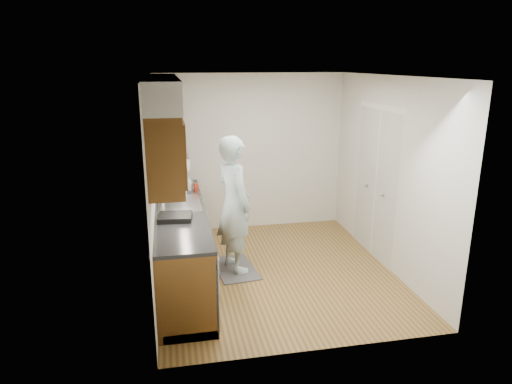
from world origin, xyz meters
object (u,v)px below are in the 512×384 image
(soap_bottle_a, at_px, (183,186))
(soap_bottle_b, at_px, (189,183))
(soap_bottle_c, at_px, (178,183))
(dish_rack, at_px, (175,217))
(steel_can, at_px, (191,187))
(person, at_px, (234,195))
(soda_can, at_px, (196,188))

(soap_bottle_a, distance_m, soap_bottle_b, 0.22)
(soap_bottle_c, bearing_deg, dish_rack, -93.04)
(soap_bottle_c, relative_size, steel_can, 1.54)
(person, bearing_deg, soap_bottle_b, 19.60)
(soap_bottle_b, height_order, soda_can, soap_bottle_b)
(soap_bottle_a, bearing_deg, steel_can, 59.68)
(steel_can, bearing_deg, dish_rack, -101.77)
(person, bearing_deg, steel_can, 18.34)
(person, distance_m, soap_bottle_b, 0.85)
(soap_bottle_b, relative_size, steel_can, 1.83)
(person, xyz_separation_m, soap_bottle_c, (-0.69, 0.73, 0.00))
(soap_bottle_b, distance_m, steel_can, 0.06)
(person, xyz_separation_m, steel_can, (-0.51, 0.64, -0.03))
(soap_bottle_a, relative_size, soap_bottle_c, 1.51)
(soap_bottle_b, relative_size, dish_rack, 0.53)
(soda_can, height_order, dish_rack, soda_can)
(person, xyz_separation_m, dish_rack, (-0.75, -0.55, -0.05))
(steel_can, bearing_deg, soap_bottle_b, 160.72)
(soap_bottle_b, bearing_deg, steel_can, -19.28)
(person, height_order, steel_can, person)
(soda_can, height_order, steel_can, soda_can)
(steel_can, height_order, dish_rack, steel_can)
(soap_bottle_c, relative_size, dish_rack, 0.45)
(steel_can, bearing_deg, soap_bottle_c, 152.97)
(soda_can, xyz_separation_m, steel_can, (-0.06, 0.09, -0.01))
(soda_can, bearing_deg, person, -51.45)
(soap_bottle_a, bearing_deg, soap_bottle_b, 68.51)
(soap_bottle_b, height_order, dish_rack, soap_bottle_b)
(steel_can, bearing_deg, soap_bottle_a, -120.32)
(person, relative_size, soap_bottle_a, 8.06)
(person, relative_size, soap_bottle_c, 12.13)
(soap_bottle_a, bearing_deg, soap_bottle_c, 103.07)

